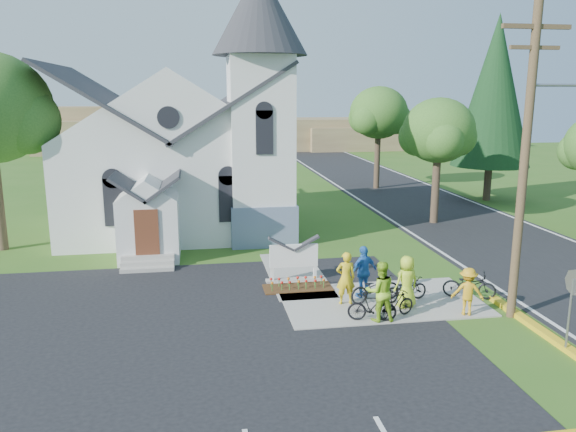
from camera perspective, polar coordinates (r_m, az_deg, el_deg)
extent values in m
plane|color=#335F1B|center=(19.61, 5.73, -9.43)|extent=(120.00, 120.00, 0.00)
cube|color=black|center=(17.29, -16.01, -12.92)|extent=(20.00, 16.00, 0.02)
cube|color=black|center=(36.51, 14.84, 0.49)|extent=(8.00, 90.00, 0.02)
cube|color=gray|center=(20.46, 9.47, -8.51)|extent=(7.00, 4.00, 0.05)
cube|color=white|center=(30.94, -11.40, 3.27)|extent=(11.00, 9.00, 5.00)
cube|color=slate|center=(28.14, -2.71, -0.50)|extent=(3.20, 3.20, 2.00)
cube|color=white|center=(27.58, -2.78, 6.61)|extent=(3.00, 3.00, 9.00)
cone|color=#2B2C31|center=(27.69, -2.93, 20.11)|extent=(4.50, 4.50, 4.00)
cube|color=white|center=(25.63, -13.93, -1.22)|extent=(2.60, 2.40, 2.80)
cube|color=#5E2E1B|center=(24.41, -14.15, -1.66)|extent=(1.00, 0.10, 2.00)
cube|color=gray|center=(22.27, 0.58, -6.52)|extent=(2.20, 0.40, 0.10)
cube|color=white|center=(21.99, -1.61, -5.40)|extent=(0.12, 0.12, 1.00)
cube|color=white|center=(22.27, 2.75, -5.18)|extent=(0.12, 0.12, 1.00)
cube|color=white|center=(21.97, 0.59, -4.05)|extent=(1.90, 0.14, 0.90)
cube|color=#3D2510|center=(21.44, 1.00, -7.32)|extent=(2.60, 1.10, 0.07)
cylinder|color=#443022|center=(19.13, 22.85, 4.62)|extent=(0.28, 0.28, 10.00)
cube|color=#443022|center=(19.10, 23.94, 17.19)|extent=(2.20, 0.14, 0.14)
cube|color=#443022|center=(19.05, 23.78, 15.40)|extent=(1.60, 0.12, 0.12)
cylinder|color=gray|center=(19.61, 26.25, 11.83)|extent=(2.20, 0.10, 0.10)
cylinder|color=gray|center=(17.93, 26.66, -9.10)|extent=(0.07, 0.07, 2.20)
cylinder|color=#B21414|center=(17.64, 27.10, -6.04)|extent=(0.04, 0.76, 0.76)
cylinder|color=#3D2C21|center=(32.85, 14.76, 2.79)|extent=(0.44, 0.44, 4.05)
ellipsoid|color=#336021|center=(32.50, 15.07, 8.40)|extent=(4.00, 4.00, 3.60)
cylinder|color=#3D2C21|center=(44.09, 9.04, 5.69)|extent=(0.44, 0.44, 4.50)
ellipsoid|color=#336021|center=(43.83, 9.20, 10.33)|extent=(4.40, 4.40, 3.96)
cylinder|color=#3D2C21|center=(41.17, 19.61, 3.18)|extent=(0.50, 0.50, 2.40)
cone|color=black|center=(40.73, 20.25, 11.82)|extent=(5.20, 5.20, 10.00)
cube|color=brown|center=(74.54, -0.99, 8.31)|extent=(60.00, 8.00, 4.00)
cube|color=brown|center=(75.86, -13.41, 8.66)|extent=(30.00, 6.00, 5.60)
cube|color=brown|center=(76.65, 11.26, 7.82)|extent=(25.00, 6.00, 3.00)
imported|color=gold|center=(19.69, 5.88, -6.28)|extent=(0.69, 0.46, 1.87)
imported|color=black|center=(20.12, 8.83, -7.26)|extent=(2.02, 1.09, 1.01)
imported|color=#91C625|center=(18.40, 9.35, -7.55)|extent=(1.00, 0.80, 1.98)
imported|color=black|center=(18.51, 8.55, -9.11)|extent=(1.65, 0.80, 0.95)
imported|color=blue|center=(20.42, 7.70, -5.61)|extent=(1.20, 0.87, 1.90)
imported|color=black|center=(20.40, 11.84, -7.24)|extent=(1.83, 0.99, 0.91)
imported|color=gold|center=(19.61, 17.80, -7.30)|extent=(1.19, 0.93, 1.61)
imported|color=black|center=(18.91, 10.84, -8.79)|extent=(1.58, 0.93, 0.91)
imported|color=#B4D728|center=(19.74, 11.96, -6.53)|extent=(1.00, 0.78, 1.81)
imported|color=black|center=(21.28, 17.94, -6.68)|extent=(1.95, 1.32, 0.97)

